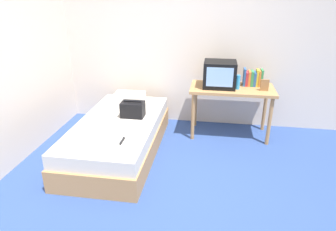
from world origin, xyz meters
TOP-DOWN VIEW (x-y plane):
  - ground_plane at (0.00, 0.00)m, footprint 8.00×8.00m
  - wall_back at (0.00, 2.00)m, footprint 5.20×0.10m
  - bed at (-0.82, 0.80)m, footprint 1.00×2.00m
  - desk at (0.63, 1.55)m, footprint 1.16×0.60m
  - tv at (0.45, 1.54)m, footprint 0.44×0.39m
  - water_bottle at (0.70, 1.48)m, footprint 0.06×0.06m
  - book_row at (0.91, 1.68)m, footprint 0.26×0.17m
  - picture_frame at (1.05, 1.46)m, footprint 0.11×0.02m
  - pillow at (-0.86, 1.51)m, footprint 0.43×0.29m
  - handbag at (-0.66, 0.97)m, footprint 0.30×0.20m
  - magazine at (-0.91, 0.36)m, footprint 0.21×0.29m
  - remote_dark at (-0.60, 0.25)m, footprint 0.04×0.16m
  - remote_silver at (-0.92, 0.86)m, footprint 0.04×0.14m
  - folded_towel at (-0.73, 0.19)m, footprint 0.28×0.22m

SIDE VIEW (x-z plane):
  - ground_plane at x=0.00m, z-range 0.00..0.00m
  - bed at x=-0.82m, z-range 0.00..0.44m
  - magazine at x=-0.91m, z-range 0.44..0.45m
  - remote_dark at x=-0.60m, z-range 0.44..0.47m
  - remote_silver at x=-0.92m, z-range 0.44..0.47m
  - folded_towel at x=-0.73m, z-range 0.44..0.51m
  - pillow at x=-0.86m, z-range 0.44..0.58m
  - handbag at x=-0.66m, z-range 0.43..0.66m
  - desk at x=0.63m, z-range 0.27..1.00m
  - picture_frame at x=1.05m, z-range 0.73..0.89m
  - water_bottle at x=0.70m, z-range 0.73..0.93m
  - book_row at x=0.91m, z-range 0.72..0.96m
  - tv at x=0.45m, z-range 0.73..1.09m
  - wall_back at x=0.00m, z-range 0.00..2.60m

